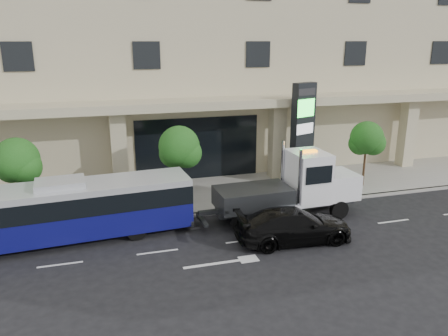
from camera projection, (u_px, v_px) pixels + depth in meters
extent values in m
plane|color=black|center=(235.00, 228.00, 21.44)|extent=(120.00, 120.00, 0.00)
cube|color=gray|center=(210.00, 193.00, 26.02)|extent=(120.00, 6.00, 0.15)
cube|color=gray|center=(223.00, 212.00, 23.26)|extent=(120.00, 0.30, 0.15)
cube|color=#C4B793|center=(174.00, 24.00, 32.90)|extent=(60.00, 15.00, 20.00)
cube|color=#C4B793|center=(201.00, 103.00, 26.24)|extent=(60.00, 2.80, 0.50)
cube|color=black|center=(198.00, 148.00, 28.18)|extent=(8.00, 0.12, 4.00)
cube|color=#C4B793|center=(119.00, 151.00, 25.64)|extent=(0.90, 0.90, 4.90)
cube|color=#C4B793|center=(277.00, 141.00, 28.31)|extent=(0.90, 0.90, 4.90)
cube|color=#C4B793|center=(407.00, 132.00, 30.98)|extent=(0.90, 0.90, 4.90)
cylinder|color=#422B19|center=(21.00, 193.00, 21.65)|extent=(0.14, 0.14, 2.80)
sphere|color=#1D4914|center=(17.00, 160.00, 21.16)|extent=(2.20, 2.20, 2.20)
sphere|color=#1D4914|center=(25.00, 167.00, 21.16)|extent=(1.65, 1.65, 1.65)
sphere|color=#1D4914|center=(12.00, 167.00, 21.38)|extent=(1.54, 1.54, 1.54)
cylinder|color=#422B19|center=(180.00, 178.00, 23.76)|extent=(0.14, 0.14, 2.94)
sphere|color=#1D4914|center=(179.00, 146.00, 23.25)|extent=(2.20, 2.20, 2.20)
sphere|color=#1D4914|center=(186.00, 153.00, 23.26)|extent=(1.65, 1.65, 1.65)
sphere|color=#1D4914|center=(173.00, 153.00, 23.48)|extent=(1.54, 1.54, 1.54)
cylinder|color=#422B19|center=(364.00, 164.00, 26.86)|extent=(0.14, 0.14, 2.73)
sphere|color=#1D4914|center=(367.00, 138.00, 26.39)|extent=(2.00, 2.00, 2.00)
sphere|color=#1D4914|center=(373.00, 143.00, 26.39)|extent=(1.50, 1.50, 1.50)
sphere|color=#1D4914|center=(360.00, 144.00, 26.61)|extent=(1.40, 1.40, 1.40)
cylinder|color=black|center=(136.00, 230.00, 20.06)|extent=(0.98, 0.36, 0.96)
cylinder|color=black|center=(130.00, 214.00, 21.87)|extent=(0.98, 0.36, 0.96)
cube|color=#0E0F60|center=(64.00, 222.00, 19.82)|extent=(11.66, 3.23, 1.15)
cube|color=black|center=(62.00, 201.00, 19.54)|extent=(11.67, 3.26, 0.86)
cube|color=#B6B9BF|center=(61.00, 189.00, 19.37)|extent=(11.66, 3.23, 0.29)
cube|color=#B6B9BF|center=(60.00, 183.00, 19.29)|extent=(2.22, 1.68, 0.29)
cube|color=#2D3033|center=(186.00, 215.00, 21.86)|extent=(0.31, 2.40, 0.29)
cube|color=#2D3033|center=(287.00, 205.00, 22.45)|extent=(7.51, 1.13, 0.35)
cube|color=white|center=(337.00, 184.00, 23.06)|extent=(1.83, 2.08, 1.32)
cube|color=silver|center=(351.00, 183.00, 23.32)|extent=(0.14, 1.76, 1.06)
cube|color=white|center=(308.00, 176.00, 22.37)|extent=(1.83, 2.26, 2.55)
cube|color=black|center=(322.00, 167.00, 22.50)|extent=(0.16, 1.94, 1.06)
cylinder|color=silver|center=(300.00, 179.00, 21.13)|extent=(0.16, 0.16, 2.99)
cylinder|color=silver|center=(282.00, 169.00, 22.90)|extent=(0.16, 0.16, 2.99)
cube|color=#2D3033|center=(253.00, 197.00, 21.70)|extent=(3.77, 2.23, 0.97)
cube|color=#2D3033|center=(212.00, 212.00, 21.22)|extent=(1.42, 0.29, 0.19)
cube|color=#2D3033|center=(202.00, 220.00, 21.16)|extent=(0.27, 1.59, 0.16)
cube|color=orange|center=(309.00, 151.00, 21.99)|extent=(0.80, 0.33, 0.12)
cylinder|color=black|center=(339.00, 210.00, 22.41)|extent=(0.98, 0.31, 0.97)
cylinder|color=black|center=(321.00, 198.00, 24.10)|extent=(0.98, 0.31, 0.97)
cylinder|color=black|center=(263.00, 220.00, 21.16)|extent=(0.98, 0.31, 0.97)
cylinder|color=black|center=(249.00, 207.00, 22.84)|extent=(0.98, 0.31, 0.97)
cylinder|color=black|center=(241.00, 223.00, 20.82)|extent=(0.98, 0.31, 0.97)
cylinder|color=black|center=(229.00, 209.00, 22.50)|extent=(0.98, 0.31, 0.97)
imported|color=black|center=(294.00, 225.00, 19.83)|extent=(5.46, 2.48, 1.55)
cube|color=black|center=(302.00, 135.00, 26.74)|extent=(1.66, 1.04, 6.30)
cube|color=#25DE3A|center=(306.00, 108.00, 26.00)|extent=(1.30, 0.53, 1.05)
cube|color=silver|center=(305.00, 129.00, 26.35)|extent=(1.30, 0.53, 0.63)
cube|color=#262628|center=(307.00, 92.00, 25.73)|extent=(1.30, 0.53, 0.42)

